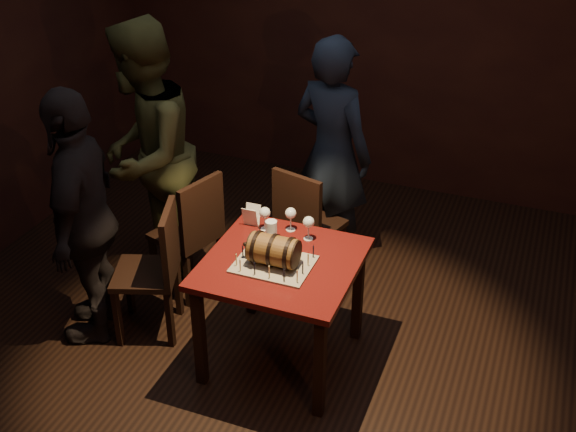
{
  "coord_description": "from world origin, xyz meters",
  "views": [
    {
      "loc": [
        1.4,
        -3.46,
        3.13
      ],
      "look_at": [
        0.03,
        0.05,
        0.95
      ],
      "focal_mm": 45.0,
      "sensor_mm": 36.0,
      "label": 1
    }
  ],
  "objects": [
    {
      "name": "room_shell",
      "position": [
        0.0,
        0.0,
        1.4
      ],
      "size": [
        5.04,
        5.04,
        2.8
      ],
      "color": "black",
      "rests_on": "ground"
    },
    {
      "name": "pub_table",
      "position": [
        0.07,
        -0.14,
        0.64
      ],
      "size": [
        0.9,
        0.9,
        0.75
      ],
      "color": "#430B0B",
      "rests_on": "ground"
    },
    {
      "name": "cake_board",
      "position": [
        0.04,
        -0.2,
        0.76
      ],
      "size": [
        0.45,
        0.35,
        0.01
      ],
      "primitive_type": "cube",
      "color": "gray",
      "rests_on": "pub_table"
    },
    {
      "name": "barrel_cake",
      "position": [
        0.04,
        -0.2,
        0.85
      ],
      "size": [
        0.34,
        0.2,
        0.2
      ],
      "color": "brown",
      "rests_on": "cake_board"
    },
    {
      "name": "birthday_candles",
      "position": [
        0.04,
        -0.2,
        0.8
      ],
      "size": [
        0.4,
        0.3,
        0.09
      ],
      "color": "#EFD98F",
      "rests_on": "cake_board"
    },
    {
      "name": "wine_glass_left",
      "position": [
        -0.17,
        0.16,
        0.87
      ],
      "size": [
        0.07,
        0.07,
        0.16
      ],
      "color": "silver",
      "rests_on": "pub_table"
    },
    {
      "name": "wine_glass_mid",
      "position": [
        -0.01,
        0.21,
        0.87
      ],
      "size": [
        0.07,
        0.07,
        0.16
      ],
      "color": "silver",
      "rests_on": "pub_table"
    },
    {
      "name": "wine_glass_right",
      "position": [
        0.13,
        0.15,
        0.87
      ],
      "size": [
        0.07,
        0.07,
        0.16
      ],
      "color": "silver",
      "rests_on": "pub_table"
    },
    {
      "name": "pint_of_ale",
      "position": [
        -0.07,
        0.03,
        0.82
      ],
      "size": [
        0.07,
        0.07,
        0.15
      ],
      "color": "silver",
      "rests_on": "pub_table"
    },
    {
      "name": "menu_card",
      "position": [
        -0.27,
        0.18,
        0.81
      ],
      "size": [
        0.1,
        0.05,
        0.13
      ],
      "primitive_type": null,
      "color": "white",
      "rests_on": "pub_table"
    },
    {
      "name": "chair_back",
      "position": [
        -0.1,
        0.71,
        0.52
      ],
      "size": [
        0.49,
        0.49,
        0.93
      ],
      "color": "black",
      "rests_on": "ground"
    },
    {
      "name": "chair_left_rear",
      "position": [
        -0.79,
        0.33,
        0.52
      ],
      "size": [
        0.5,
        0.5,
        0.93
      ],
      "color": "black",
      "rests_on": "ground"
    },
    {
      "name": "chair_left_front",
      "position": [
        -0.8,
        -0.16,
        0.52
      ],
      "size": [
        0.51,
        0.51,
        0.93
      ],
      "color": "black",
      "rests_on": "ground"
    },
    {
      "name": "person_back",
      "position": [
        -0.04,
        1.14,
        0.88
      ],
      "size": [
        0.74,
        0.59,
        1.76
      ],
      "primitive_type": "imported",
      "rotation": [
        0.0,
        0.0,
        2.85
      ],
      "color": "black",
      "rests_on": "ground"
    },
    {
      "name": "person_left_rear",
      "position": [
        -1.2,
        0.46,
        0.96
      ],
      "size": [
        0.89,
        1.05,
        1.93
      ],
      "primitive_type": "imported",
      "rotation": [
        0.0,
        0.0,
        -1.39
      ],
      "color": "#424321",
      "rests_on": "ground"
    },
    {
      "name": "person_left_front",
      "position": [
        -1.21,
        -0.29,
        0.86
      ],
      "size": [
        0.74,
        1.09,
        1.72
      ],
      "primitive_type": "imported",
      "rotation": [
        0.0,
        0.0,
        -1.22
      ],
      "color": "black",
      "rests_on": "ground"
    }
  ]
}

